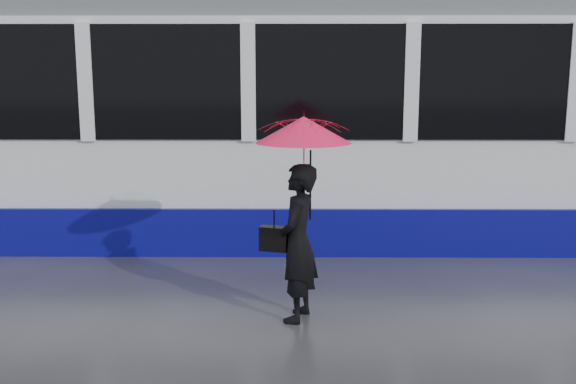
{
  "coord_description": "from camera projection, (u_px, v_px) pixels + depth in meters",
  "views": [
    {
      "loc": [
        1.36,
        -6.69,
        2.26
      ],
      "look_at": [
        1.31,
        -0.2,
        1.1
      ],
      "focal_mm": 40.0,
      "sensor_mm": 36.0,
      "label": 1
    }
  ],
  "objects": [
    {
      "name": "ground",
      "position": [
        168.0,
        288.0,
        6.99
      ],
      "size": [
        90.0,
        90.0,
        0.0
      ],
      "primitive_type": "plane",
      "color": "#2C2B31",
      "rests_on": "ground"
    },
    {
      "name": "handbag",
      "position": [
        274.0,
        239.0,
        5.98
      ],
      "size": [
        0.29,
        0.18,
        0.41
      ],
      "rotation": [
        0.0,
        0.0,
        -0.28
      ],
      "color": "black",
      "rests_on": "ground"
    },
    {
      "name": "tram",
      "position": [
        11.0,
        122.0,
        9.18
      ],
      "size": [
        26.0,
        2.56,
        3.35
      ],
      "color": "white",
      "rests_on": "ground"
    },
    {
      "name": "rails",
      "position": [
        201.0,
        232.0,
        9.45
      ],
      "size": [
        34.0,
        1.51,
        0.02
      ],
      "color": "#3F3D38",
      "rests_on": "ground"
    },
    {
      "name": "woman",
      "position": [
        298.0,
        243.0,
        5.96
      ],
      "size": [
        0.49,
        0.62,
        1.48
      ],
      "primitive_type": "imported",
      "rotation": [
        0.0,
        0.0,
        -1.85
      ],
      "color": "black",
      "rests_on": "ground"
    },
    {
      "name": "umbrella",
      "position": [
        303.0,
        148.0,
        5.81
      ],
      "size": [
        1.08,
        1.08,
        1.0
      ],
      "rotation": [
        0.0,
        0.0,
        -0.28
      ],
      "color": "#F71463",
      "rests_on": "ground"
    }
  ]
}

